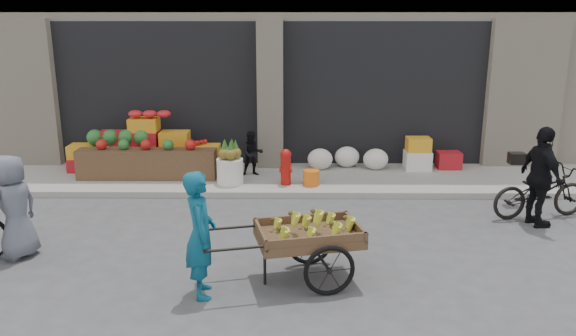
{
  "coord_description": "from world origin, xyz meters",
  "views": [
    {
      "loc": [
        0.5,
        -7.04,
        3.32
      ],
      "look_at": [
        0.42,
        1.16,
        1.1
      ],
      "focal_mm": 35.0,
      "sensor_mm": 36.0,
      "label": 1
    }
  ],
  "objects_px": {
    "banana_cart": "(305,232)",
    "cyclist": "(541,177)",
    "seated_person": "(252,153)",
    "vendor_woman": "(200,235)",
    "vendor_grey": "(14,207)",
    "orange_bucket": "(311,178)",
    "bicycle": "(540,192)",
    "pineapple_bin": "(230,171)",
    "fire_hydrant": "(286,165)"
  },
  "relations": [
    {
      "from": "banana_cart",
      "to": "cyclist",
      "type": "height_order",
      "value": "cyclist"
    },
    {
      "from": "seated_person",
      "to": "vendor_woman",
      "type": "distance_m",
      "value": 4.97
    },
    {
      "from": "seated_person",
      "to": "banana_cart",
      "type": "relative_size",
      "value": 0.4
    },
    {
      "from": "vendor_grey",
      "to": "cyclist",
      "type": "bearing_deg",
      "value": 123.56
    },
    {
      "from": "orange_bucket",
      "to": "cyclist",
      "type": "bearing_deg",
      "value": -26.91
    },
    {
      "from": "cyclist",
      "to": "banana_cart",
      "type": "bearing_deg",
      "value": 105.98
    },
    {
      "from": "bicycle",
      "to": "seated_person",
      "type": "bearing_deg",
      "value": 55.04
    },
    {
      "from": "vendor_woman",
      "to": "vendor_grey",
      "type": "xyz_separation_m",
      "value": [
        -2.79,
        1.1,
        -0.04
      ]
    },
    {
      "from": "seated_person",
      "to": "banana_cart",
      "type": "bearing_deg",
      "value": -87.63
    },
    {
      "from": "pineapple_bin",
      "to": "vendor_grey",
      "type": "distance_m",
      "value": 4.22
    },
    {
      "from": "orange_bucket",
      "to": "banana_cart",
      "type": "distance_m",
      "value": 3.89
    },
    {
      "from": "vendor_woman",
      "to": "bicycle",
      "type": "xyz_separation_m",
      "value": [
        5.3,
        2.82,
        -0.34
      ]
    },
    {
      "from": "bicycle",
      "to": "cyclist",
      "type": "height_order",
      "value": "cyclist"
    },
    {
      "from": "banana_cart",
      "to": "vendor_grey",
      "type": "relative_size",
      "value": 1.57
    },
    {
      "from": "vendor_grey",
      "to": "bicycle",
      "type": "xyz_separation_m",
      "value": [
        8.08,
        1.72,
        -0.29
      ]
    },
    {
      "from": "pineapple_bin",
      "to": "banana_cart",
      "type": "bearing_deg",
      "value": -70.55
    },
    {
      "from": "pineapple_bin",
      "to": "cyclist",
      "type": "bearing_deg",
      "value": -20.38
    },
    {
      "from": "vendor_grey",
      "to": "cyclist",
      "type": "relative_size",
      "value": 0.9
    },
    {
      "from": "bicycle",
      "to": "cyclist",
      "type": "distance_m",
      "value": 0.58
    },
    {
      "from": "banana_cart",
      "to": "vendor_woman",
      "type": "bearing_deg",
      "value": -175.84
    },
    {
      "from": "vendor_grey",
      "to": "seated_person",
      "type": "bearing_deg",
      "value": 165.75
    },
    {
      "from": "fire_hydrant",
      "to": "cyclist",
      "type": "xyz_separation_m",
      "value": [
        4.13,
        -1.89,
        0.32
      ]
    },
    {
      "from": "orange_bucket",
      "to": "bicycle",
      "type": "relative_size",
      "value": 0.19
    },
    {
      "from": "pineapple_bin",
      "to": "fire_hydrant",
      "type": "bearing_deg",
      "value": -2.6
    },
    {
      "from": "vendor_grey",
      "to": "bicycle",
      "type": "relative_size",
      "value": 0.87
    },
    {
      "from": "cyclist",
      "to": "seated_person",
      "type": "bearing_deg",
      "value": 50.35
    },
    {
      "from": "vendor_woman",
      "to": "pineapple_bin",
      "type": "bearing_deg",
      "value": -10.32
    },
    {
      "from": "fire_hydrant",
      "to": "cyclist",
      "type": "relative_size",
      "value": 0.43
    },
    {
      "from": "orange_bucket",
      "to": "seated_person",
      "type": "height_order",
      "value": "seated_person"
    },
    {
      "from": "fire_hydrant",
      "to": "banana_cart",
      "type": "height_order",
      "value": "banana_cart"
    },
    {
      "from": "banana_cart",
      "to": "bicycle",
      "type": "bearing_deg",
      "value": 17.92
    },
    {
      "from": "orange_bucket",
      "to": "cyclist",
      "type": "height_order",
      "value": "cyclist"
    },
    {
      "from": "bicycle",
      "to": "fire_hydrant",
      "type": "bearing_deg",
      "value": 59.09
    },
    {
      "from": "fire_hydrant",
      "to": "banana_cart",
      "type": "xyz_separation_m",
      "value": [
        0.3,
        -3.92,
        0.17
      ]
    },
    {
      "from": "seated_person",
      "to": "banana_cart",
      "type": "xyz_separation_m",
      "value": [
        1.0,
        -4.57,
        0.09
      ]
    },
    {
      "from": "seated_person",
      "to": "vendor_grey",
      "type": "xyz_separation_m",
      "value": [
        -3.05,
        -3.86,
        0.16
      ]
    },
    {
      "from": "pineapple_bin",
      "to": "bicycle",
      "type": "xyz_separation_m",
      "value": [
        5.43,
        -1.54,
        0.08
      ]
    },
    {
      "from": "orange_bucket",
      "to": "vendor_woman",
      "type": "relative_size",
      "value": 0.2
    },
    {
      "from": "seated_person",
      "to": "cyclist",
      "type": "height_order",
      "value": "cyclist"
    },
    {
      "from": "pineapple_bin",
      "to": "seated_person",
      "type": "xyz_separation_m",
      "value": [
        0.4,
        0.6,
        0.21
      ]
    },
    {
      "from": "fire_hydrant",
      "to": "orange_bucket",
      "type": "bearing_deg",
      "value": -5.71
    },
    {
      "from": "banana_cart",
      "to": "seated_person",
      "type": "bearing_deg",
      "value": 89.25
    },
    {
      "from": "fire_hydrant",
      "to": "seated_person",
      "type": "xyz_separation_m",
      "value": [
        -0.7,
        0.65,
        0.08
      ]
    },
    {
      "from": "pineapple_bin",
      "to": "banana_cart",
      "type": "height_order",
      "value": "banana_cart"
    },
    {
      "from": "seated_person",
      "to": "cyclist",
      "type": "bearing_deg",
      "value": -37.76
    },
    {
      "from": "vendor_woman",
      "to": "cyclist",
      "type": "relative_size",
      "value": 0.96
    },
    {
      "from": "pineapple_bin",
      "to": "banana_cart",
      "type": "distance_m",
      "value": 4.22
    },
    {
      "from": "seated_person",
      "to": "fire_hydrant",
      "type": "bearing_deg",
      "value": -52.88
    },
    {
      "from": "orange_bucket",
      "to": "banana_cart",
      "type": "height_order",
      "value": "banana_cart"
    },
    {
      "from": "pineapple_bin",
      "to": "fire_hydrant",
      "type": "distance_m",
      "value": 1.11
    }
  ]
}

